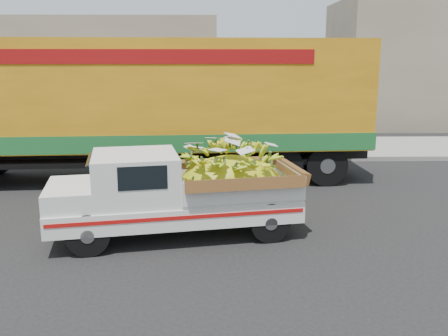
{
  "coord_description": "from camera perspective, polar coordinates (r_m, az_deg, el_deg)",
  "views": [
    {
      "loc": [
        0.83,
        -8.57,
        3.34
      ],
      "look_at": [
        1.05,
        1.34,
        1.13
      ],
      "focal_mm": 40.0,
      "sensor_mm": 36.0,
      "label": 1
    }
  ],
  "objects": [
    {
      "name": "semi_trailer",
      "position": [
        13.71,
        -8.6,
        7.34
      ],
      "size": [
        12.04,
        3.18,
        3.8
      ],
      "rotation": [
        0.0,
        0.0,
        0.06
      ],
      "color": "black",
      "rests_on": "ground"
    },
    {
      "name": "building_left",
      "position": [
        25.58,
        -21.8,
        9.82
      ],
      "size": [
        18.0,
        6.0,
        5.0
      ],
      "primitive_type": "cube",
      "color": "gray",
      "rests_on": "ground"
    },
    {
      "name": "ground",
      "position": [
        9.24,
        -6.39,
        -8.71
      ],
      "size": [
        100.0,
        100.0,
        0.0
      ],
      "primitive_type": "plane",
      "color": "black",
      "rests_on": "ground"
    },
    {
      "name": "curb",
      "position": [
        16.35,
        -4.15,
        1.03
      ],
      "size": [
        60.0,
        0.25,
        0.15
      ],
      "primitive_type": "cube",
      "color": "gray",
      "rests_on": "ground"
    },
    {
      "name": "pickup_truck",
      "position": [
        9.5,
        -3.5,
        -2.52
      ],
      "size": [
        4.85,
        2.5,
        1.62
      ],
      "rotation": [
        0.0,
        0.0,
        0.18
      ],
      "color": "black",
      "rests_on": "ground"
    },
    {
      "name": "sidewalk",
      "position": [
        18.41,
        -3.83,
        2.32
      ],
      "size": [
        60.0,
        4.0,
        0.14
      ],
      "primitive_type": "cube",
      "color": "gray",
      "rests_on": "ground"
    }
  ]
}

